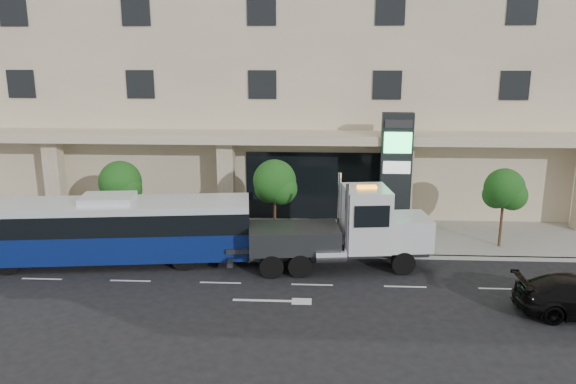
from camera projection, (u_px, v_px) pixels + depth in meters
name	position (u px, v px, depth m)	size (l,w,h in m)	color
ground	(312.00, 272.00, 25.73)	(120.00, 120.00, 0.00)	black
sidewalk	(313.00, 236.00, 30.56)	(120.00, 6.00, 0.15)	gray
curb	(313.00, 255.00, 27.65)	(120.00, 0.30, 0.15)	gray
convention_center	(316.00, 49.00, 38.25)	(60.00, 17.60, 20.00)	tan
tree_left	(121.00, 185.00, 28.97)	(2.27, 2.20, 4.22)	#422B19
tree_mid	(275.00, 184.00, 28.52)	(2.28, 2.20, 4.38)	#422B19
tree_right	(505.00, 191.00, 27.98)	(2.10, 2.00, 4.04)	#422B19
city_bus	(110.00, 229.00, 26.44)	(13.37, 4.37, 3.33)	black
tow_truck	(348.00, 231.00, 25.83)	(9.48, 3.27, 4.29)	#2D3033
signage_pylon	(396.00, 174.00, 29.93)	(1.66, 0.64, 6.58)	black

